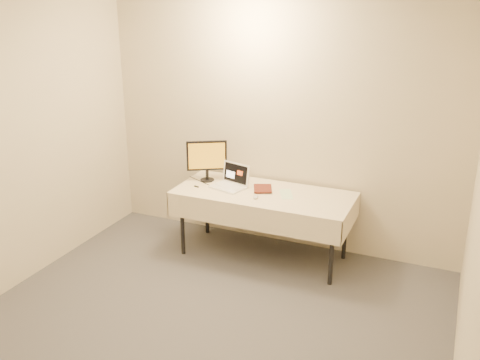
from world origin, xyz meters
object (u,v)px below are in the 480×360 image
at_px(table, 264,198).
at_px(monitor, 207,158).
at_px(book, 254,179).
at_px(laptop, 231,182).

bearing_deg(table, monitor, 171.87).
distance_m(table, book, 0.23).
xyz_separation_m(laptop, monitor, (-0.33, 0.08, 0.21)).
bearing_deg(table, laptop, 176.49).
distance_m(monitor, book, 0.61).
xyz_separation_m(table, laptop, (-0.38, 0.02, 0.12)).
xyz_separation_m(monitor, book, (0.59, -0.07, -0.14)).
bearing_deg(laptop, book, 18.12).
height_order(laptop, book, book).
xyz_separation_m(table, book, (-0.12, 0.03, 0.19)).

